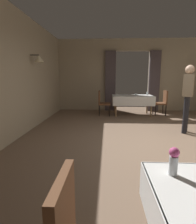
% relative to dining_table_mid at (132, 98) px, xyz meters
% --- Properties ---
extents(ground, '(10.08, 10.08, 0.00)m').
position_rel_dining_table_mid_xyz_m(ground, '(0.09, -3.08, -0.64)').
color(ground, '#7A604C').
extents(wall_left, '(0.49, 8.40, 3.00)m').
position_rel_dining_table_mid_xyz_m(wall_left, '(-3.10, -3.08, 0.86)').
color(wall_left, tan).
rests_on(wall_left, ground).
extents(wall_back, '(6.40, 0.27, 3.00)m').
position_rel_dining_table_mid_xyz_m(wall_back, '(0.09, 1.10, 0.87)').
color(wall_back, tan).
rests_on(wall_back, ground).
extents(dining_table_mid, '(1.50, 0.91, 0.75)m').
position_rel_dining_table_mid_xyz_m(dining_table_mid, '(0.00, 0.00, 0.00)').
color(dining_table_mid, olive).
rests_on(dining_table_mid, ground).
extents(chair_mid_right, '(0.44, 0.44, 0.93)m').
position_rel_dining_table_mid_xyz_m(chair_mid_right, '(1.14, 0.11, -0.13)').
color(chair_mid_right, black).
rests_on(chair_mid_right, ground).
extents(chair_mid_left, '(0.44, 0.44, 0.93)m').
position_rel_dining_table_mid_xyz_m(chair_mid_left, '(-1.14, -0.09, -0.13)').
color(chair_mid_left, black).
rests_on(chair_mid_left, ground).
extents(flower_vase_near, '(0.07, 0.07, 0.20)m').
position_rel_dining_table_mid_xyz_m(flower_vase_near, '(-0.49, -5.70, 0.21)').
color(flower_vase_near, silver).
rests_on(flower_vase_near, dining_table_near).
extents(glass_mid_a, '(0.07, 0.07, 0.08)m').
position_rel_dining_table_mid_xyz_m(glass_mid_a, '(0.12, -0.07, 0.15)').
color(glass_mid_a, silver).
rests_on(glass_mid_a, dining_table_mid).
extents(plate_mid_b, '(0.21, 0.21, 0.01)m').
position_rel_dining_table_mid_xyz_m(plate_mid_b, '(-0.59, 0.28, 0.11)').
color(plate_mid_b, white).
rests_on(plate_mid_b, dining_table_mid).
extents(plate_mid_c, '(0.19, 0.19, 0.01)m').
position_rel_dining_table_mid_xyz_m(plate_mid_c, '(-0.46, -0.26, 0.11)').
color(plate_mid_c, white).
rests_on(plate_mid_c, dining_table_mid).
extents(glass_mid_d, '(0.07, 0.07, 0.12)m').
position_rel_dining_table_mid_xyz_m(glass_mid_d, '(0.59, 0.23, 0.16)').
color(glass_mid_d, silver).
rests_on(glass_mid_d, dining_table_mid).
extents(person_waiter_by_doorway, '(0.37, 0.42, 1.72)m').
position_rel_dining_table_mid_xyz_m(person_waiter_by_doorway, '(1.08, -2.19, 0.38)').
color(person_waiter_by_doorway, black).
rests_on(person_waiter_by_doorway, ground).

